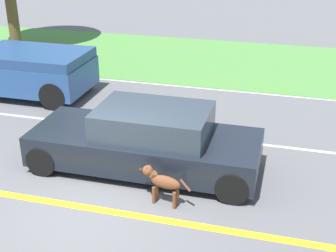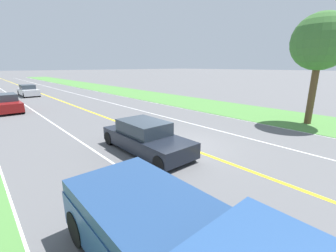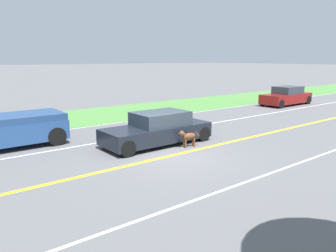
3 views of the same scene
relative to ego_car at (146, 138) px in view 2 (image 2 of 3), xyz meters
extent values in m
plane|color=#5B5B5E|center=(-1.72, 0.59, -0.65)|extent=(400.00, 400.00, 0.00)
cube|color=yellow|center=(-1.72, 0.59, -0.64)|extent=(0.18, 160.00, 0.01)
cube|color=white|center=(5.28, 0.59, -0.64)|extent=(0.14, 160.00, 0.01)
cube|color=white|center=(-8.72, 0.59, -0.64)|extent=(0.14, 160.00, 0.01)
cube|color=white|center=(1.78, 0.59, -0.64)|extent=(0.10, 160.00, 0.01)
cube|color=white|center=(-5.22, 0.59, -0.64)|extent=(0.10, 160.00, 0.01)
cube|color=#4C843D|center=(-11.72, 0.59, -0.63)|extent=(6.00, 160.00, 0.03)
cube|color=black|center=(0.00, 0.05, -0.15)|extent=(1.83, 4.78, 0.65)
cube|color=#2D3842|center=(0.00, -0.14, 0.46)|extent=(1.57, 2.30, 0.57)
cylinder|color=black|center=(0.83, 2.02, -0.33)|extent=(0.22, 0.64, 0.64)
cylinder|color=black|center=(0.83, -1.93, -0.33)|extent=(0.22, 0.64, 0.64)
cylinder|color=black|center=(-0.83, 2.02, -0.33)|extent=(0.22, 0.64, 0.64)
cylinder|color=black|center=(-0.83, -1.93, -0.33)|extent=(0.22, 0.64, 0.64)
ellipsoid|color=brown|center=(-1.21, -0.74, -0.18)|extent=(0.29, 0.63, 0.25)
cylinder|color=brown|center=(-1.10, -0.54, -0.48)|extent=(0.07, 0.07, 0.34)
cylinder|color=brown|center=(-1.17, -0.96, -0.48)|extent=(0.07, 0.07, 0.34)
cylinder|color=brown|center=(-1.24, -0.52, -0.48)|extent=(0.07, 0.07, 0.34)
cylinder|color=brown|center=(-1.31, -0.93, -0.48)|extent=(0.07, 0.07, 0.34)
cylinder|color=brown|center=(-1.16, -0.48, -0.08)|extent=(0.15, 0.18, 0.16)
sphere|color=brown|center=(-1.14, -0.38, -0.02)|extent=(0.24, 0.24, 0.21)
ellipsoid|color=#331E14|center=(-1.12, -0.24, -0.03)|extent=(0.11, 0.11, 0.08)
cone|color=#55301C|center=(-1.09, -0.40, 0.06)|extent=(0.08, 0.08, 0.09)
cone|color=#55301C|center=(-1.20, -0.38, 0.06)|extent=(0.08, 0.08, 0.09)
cylinder|color=brown|center=(-1.27, -1.13, -0.14)|extent=(0.08, 0.23, 0.22)
cube|color=navy|center=(3.40, 4.59, 0.55)|extent=(1.99, 3.19, 0.29)
cylinder|color=black|center=(4.33, 3.51, -0.26)|extent=(0.22, 0.78, 0.78)
cylinder|color=black|center=(2.47, 3.51, -0.26)|extent=(0.22, 0.78, 0.78)
cube|color=maroon|center=(3.47, -15.20, -0.11)|extent=(1.77, 4.70, 0.72)
cube|color=#2D3842|center=(3.47, -15.39, 0.54)|extent=(1.52, 2.25, 0.57)
cylinder|color=black|center=(2.68, -13.28, -0.32)|extent=(0.22, 0.66, 0.66)
cylinder|color=black|center=(2.68, -17.12, -0.32)|extent=(0.22, 0.66, 0.66)
cube|color=silver|center=(0.05, -25.65, -0.12)|extent=(1.76, 4.59, 0.71)
cube|color=#2D3842|center=(0.05, -25.83, 0.49)|extent=(1.51, 2.21, 0.52)
cylinder|color=black|center=(0.84, -23.74, -0.34)|extent=(0.22, 0.61, 0.61)
cylinder|color=black|center=(0.84, -27.55, -0.34)|extent=(0.22, 0.61, 0.61)
cylinder|color=black|center=(-0.74, -23.74, -0.34)|extent=(0.22, 0.61, 0.61)
cylinder|color=black|center=(-0.74, -27.55, -0.34)|extent=(0.22, 0.61, 0.61)
cylinder|color=brown|center=(-11.07, 3.05, 1.39)|extent=(0.42, 0.42, 4.07)
sphere|color=#3D7033|center=(-11.07, 3.05, 4.54)|extent=(3.44, 3.44, 3.44)
camera|label=1|loc=(-8.34, -2.74, 4.34)|focal=50.00mm
camera|label=2|loc=(5.56, 7.88, 3.13)|focal=24.00mm
camera|label=3|loc=(-11.05, 8.14, 2.98)|focal=35.00mm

